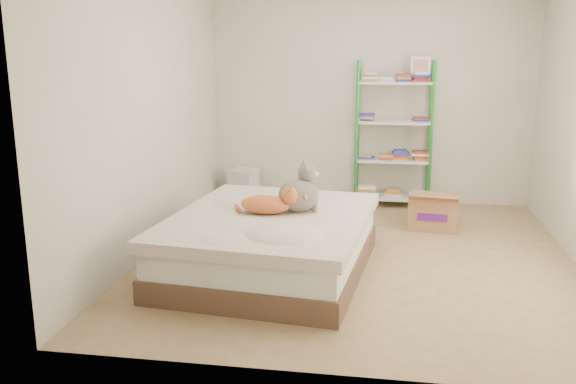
% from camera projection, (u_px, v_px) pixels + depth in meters
% --- Properties ---
extents(room, '(3.81, 4.21, 2.61)m').
position_uv_depth(room, '(362.00, 112.00, 5.23)').
color(room, tan).
rests_on(room, ground).
extents(bed, '(1.75, 2.10, 0.50)m').
position_uv_depth(bed, '(271.00, 243.00, 5.10)').
color(bed, brown).
rests_on(bed, ground).
extents(orange_cat, '(0.51, 0.30, 0.20)m').
position_uv_depth(orange_cat, '(265.00, 202.00, 5.05)').
color(orange_cat, '#EE884D').
rests_on(orange_cat, bed).
extents(grey_cat, '(0.45, 0.41, 0.42)m').
position_uv_depth(grey_cat, '(299.00, 188.00, 5.08)').
color(grey_cat, gray).
rests_on(grey_cat, bed).
extents(shelf_unit, '(0.88, 0.36, 1.74)m').
position_uv_depth(shelf_unit, '(394.00, 136.00, 7.10)').
color(shelf_unit, green).
rests_on(shelf_unit, ground).
extents(cardboard_box, '(0.54, 0.53, 0.40)m').
position_uv_depth(cardboard_box, '(434.00, 212.00, 6.34)').
color(cardboard_box, '#9F6340').
rests_on(cardboard_box, ground).
extents(white_bin, '(0.41, 0.38, 0.39)m').
position_uv_depth(white_bin, '(243.00, 184.00, 7.49)').
color(white_bin, silver).
rests_on(white_bin, ground).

